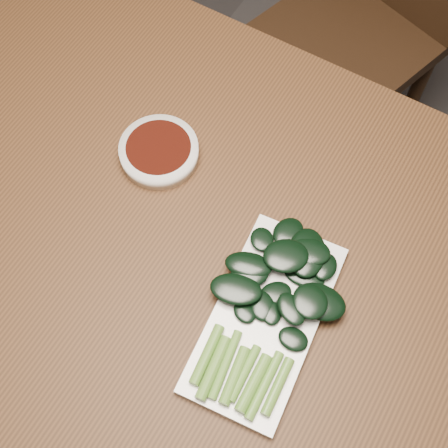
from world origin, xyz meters
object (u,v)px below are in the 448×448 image
table (202,259)px  sauce_bowl (159,152)px  gai_lan (274,301)px  chair_far (366,12)px  serving_plate (265,318)px

table → sauce_bowl: 0.18m
sauce_bowl → gai_lan: bearing=-24.8°
chair_far → serving_plate: 0.93m
table → chair_far: size_ratio=1.57×
sauce_bowl → gai_lan: (0.27, -0.13, 0.01)m
serving_plate → chair_far: bearing=102.4°
serving_plate → gai_lan: gai_lan is taller
serving_plate → gai_lan: bearing=90.9°
table → gai_lan: bearing=-14.0°
sauce_bowl → serving_plate: 0.31m
chair_far → gai_lan: 0.91m
chair_far → gai_lan: (0.19, -0.84, 0.29)m
sauce_bowl → serving_plate: bearing=-28.5°
chair_far → sauce_bowl: (-0.08, -0.72, 0.28)m
serving_plate → gai_lan: 0.03m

